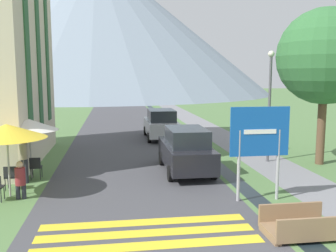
{
  "coord_description": "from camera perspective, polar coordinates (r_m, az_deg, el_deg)",
  "views": [
    {
      "loc": [
        -3.26,
        -5.87,
        3.91
      ],
      "look_at": [
        -0.94,
        10.0,
        1.73
      ],
      "focal_mm": 40.0,
      "sensor_mm": 36.0,
      "label": 1
    }
  ],
  "objects": [
    {
      "name": "ground_plane",
      "position": [
        26.37,
        -1.1,
        -0.77
      ],
      "size": [
        160.0,
        160.0,
        0.0
      ],
      "primitive_type": "plane",
      "color": "#517542"
    },
    {
      "name": "road",
      "position": [
        36.09,
        -7.04,
        1.49
      ],
      "size": [
        6.4,
        60.0,
        0.01
      ],
      "color": "#424247",
      "rests_on": "ground_plane"
    },
    {
      "name": "footpath",
      "position": [
        36.73,
        2.52,
        1.65
      ],
      "size": [
        2.2,
        60.0,
        0.01
      ],
      "color": "slate",
      "rests_on": "ground_plane"
    },
    {
      "name": "drainage_channel",
      "position": [
        36.36,
        -1.2,
        1.59
      ],
      "size": [
        0.6,
        60.0,
        0.0
      ],
      "color": "black",
      "rests_on": "ground_plane"
    },
    {
      "name": "crosswalk_marking",
      "position": [
        9.71,
        -3.24,
        -15.98
      ],
      "size": [
        5.44,
        1.84,
        0.01
      ],
      "color": "yellow",
      "rests_on": "ground_plane"
    },
    {
      "name": "mountain_distant",
      "position": [
        83.53,
        -10.65,
        14.96
      ],
      "size": [
        72.11,
        72.11,
        29.1
      ],
      "color": "gray",
      "rests_on": "ground_plane"
    },
    {
      "name": "road_sign",
      "position": [
        11.87,
        13.77,
        -2.01
      ],
      "size": [
        1.89,
        0.11,
        2.96
      ],
      "color": "#9E9EA3",
      "rests_on": "ground_plane"
    },
    {
      "name": "footbridge",
      "position": [
        10.02,
        19.44,
        -14.28
      ],
      "size": [
        1.7,
        1.1,
        0.65
      ],
      "color": "#846647",
      "rests_on": "ground_plane"
    },
    {
      "name": "parked_car_near",
      "position": [
        15.15,
        2.76,
        -3.68
      ],
      "size": [
        1.83,
        4.15,
        1.82
      ],
      "color": "black",
      "rests_on": "ground_plane"
    },
    {
      "name": "parked_car_far",
      "position": [
        23.1,
        -1.06,
        0.3
      ],
      "size": [
        1.91,
        4.23,
        1.82
      ],
      "color": "#B2B2B7",
      "rests_on": "ground_plane"
    },
    {
      "name": "cafe_chair_near_left",
      "position": [
        13.94,
        -22.84,
        -6.97
      ],
      "size": [
        0.4,
        0.4,
        0.85
      ],
      "rotation": [
        0.0,
        0.0,
        -0.14
      ],
      "color": "#232328",
      "rests_on": "ground_plane"
    },
    {
      "name": "cafe_chair_far_left",
      "position": [
        16.5,
        -20.97,
        -4.65
      ],
      "size": [
        0.4,
        0.4,
        0.85
      ],
      "rotation": [
        0.0,
        0.0,
        -0.0
      ],
      "color": "#232328",
      "rests_on": "ground_plane"
    },
    {
      "name": "cafe_chair_middle",
      "position": [
        15.04,
        -19.51,
        -5.76
      ],
      "size": [
        0.4,
        0.4,
        0.85
      ],
      "rotation": [
        0.0,
        0.0,
        -0.07
      ],
      "color": "#232328",
      "rests_on": "ground_plane"
    },
    {
      "name": "cafe_umbrella_front_yellow",
      "position": [
        12.94,
        -23.38,
        -0.74
      ],
      "size": [
        2.49,
        2.49,
        2.38
      ],
      "color": "#B7B2A8",
      "rests_on": "ground_plane"
    },
    {
      "name": "cafe_umbrella_middle_white",
      "position": [
        15.07,
        -20.41,
        0.18
      ],
      "size": [
        2.17,
        2.17,
        2.27
      ],
      "color": "#B7B2A8",
      "rests_on": "ground_plane"
    },
    {
      "name": "person_seated_near",
      "position": [
        12.82,
        -21.59,
        -7.41
      ],
      "size": [
        0.32,
        0.32,
        1.23
      ],
      "color": "#282833",
      "rests_on": "ground_plane"
    },
    {
      "name": "person_standing_terrace",
      "position": [
        14.54,
        -21.22,
        -4.44
      ],
      "size": [
        0.32,
        0.32,
        1.67
      ],
      "color": "#282833",
      "rests_on": "ground_plane"
    },
    {
      "name": "streetlamp",
      "position": [
        17.36,
        15.24,
        4.36
      ],
      "size": [
        0.28,
        0.28,
        4.98
      ],
      "color": "#515156",
      "rests_on": "ground_plane"
    },
    {
      "name": "tree_by_path",
      "position": [
        17.59,
        22.83,
        9.71
      ],
      "size": [
        4.12,
        4.12,
        6.77
      ],
      "color": "brown",
      "rests_on": "ground_plane"
    }
  ]
}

